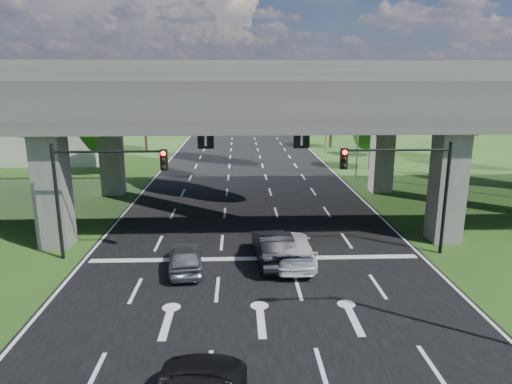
{
  "coord_description": "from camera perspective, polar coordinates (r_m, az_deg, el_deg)",
  "views": [
    {
      "loc": [
        -0.81,
        -18.66,
        9.02
      ],
      "look_at": [
        0.2,
        7.11,
        2.71
      ],
      "focal_mm": 32.0,
      "sensor_mm": 36.0,
      "label": 1
    }
  ],
  "objects": [
    {
      "name": "overpass",
      "position": [
        30.69,
        -0.74,
        11.69
      ],
      "size": [
        80.0,
        15.0,
        10.0
      ],
      "color": "#33302E",
      "rests_on": "ground"
    },
    {
      "name": "streetlight_beyond",
      "position": [
        59.75,
        8.43,
        10.56
      ],
      "size": [
        3.38,
        0.25,
        10.0
      ],
      "color": "gray",
      "rests_on": "ground"
    },
    {
      "name": "car_dark",
      "position": [
        23.22,
        2.21,
        -6.91
      ],
      "size": [
        2.1,
        5.0,
        1.61
      ],
      "primitive_type": "imported",
      "rotation": [
        0.0,
        0.0,
        3.22
      ],
      "color": "black",
      "rests_on": "road"
    },
    {
      "name": "ground",
      "position": [
        20.74,
        0.23,
        -12.03
      ],
      "size": [
        160.0,
        160.0,
        0.0
      ],
      "primitive_type": "plane",
      "color": "#244114",
      "rests_on": "ground"
    },
    {
      "name": "tree_left_far",
      "position": [
        61.99,
        -13.73,
        9.78
      ],
      "size": [
        4.8,
        4.8,
        8.32
      ],
      "color": "black",
      "rests_on": "ground"
    },
    {
      "name": "signal_left",
      "position": [
        24.16,
        -19.07,
        1.44
      ],
      "size": [
        5.76,
        0.54,
        6.0
      ],
      "color": "black",
      "rests_on": "ground"
    },
    {
      "name": "car_white",
      "position": [
        23.32,
        4.37,
        -6.95
      ],
      "size": [
        2.18,
        5.28,
        1.53
      ],
      "primitive_type": "imported",
      "rotation": [
        0.0,
        0.0,
        3.15
      ],
      "color": "silver",
      "rests_on": "road"
    },
    {
      "name": "road",
      "position": [
        30.05,
        -0.59,
        -3.69
      ],
      "size": [
        18.0,
        120.0,
        0.03
      ],
      "primitive_type": "cube",
      "color": "black",
      "rests_on": "ground"
    },
    {
      "name": "tree_right_mid",
      "position": [
        57.41,
        15.01,
        8.45
      ],
      "size": [
        3.91,
        3.9,
        6.76
      ],
      "color": "black",
      "rests_on": "ground"
    },
    {
      "name": "warehouse",
      "position": [
        59.7,
        -27.31,
        5.47
      ],
      "size": [
        20.0,
        10.0,
        4.0
      ],
      "primitive_type": "cube",
      "color": "#9E9E99",
      "rests_on": "ground"
    },
    {
      "name": "car_silver",
      "position": [
        22.58,
        -8.8,
        -8.01
      ],
      "size": [
        2.08,
        4.19,
        1.37
      ],
      "primitive_type": "imported",
      "rotation": [
        0.0,
        0.0,
        3.26
      ],
      "color": "#929499",
      "rests_on": "road"
    },
    {
      "name": "tree_left_mid",
      "position": [
        55.3,
        -19.4,
        7.95
      ],
      "size": [
        3.91,
        3.9,
        6.76
      ],
      "color": "black",
      "rests_on": "ground"
    },
    {
      "name": "signal_right",
      "position": [
        24.68,
        18.3,
        1.75
      ],
      "size": [
        5.76,
        0.54,
        6.0
      ],
      "color": "black",
      "rests_on": "ground"
    },
    {
      "name": "streetlight_far",
      "position": [
        44.15,
        12.24,
        9.32
      ],
      "size": [
        3.38,
        0.25,
        10.0
      ],
      "color": "gray",
      "rests_on": "ground"
    },
    {
      "name": "tree_left_near",
      "position": [
        46.75,
        -18.74,
        7.87
      ],
      "size": [
        4.5,
        4.5,
        7.8
      ],
      "color": "black",
      "rests_on": "ground"
    },
    {
      "name": "tree_right_near",
      "position": [
        48.89,
        14.38,
        8.01
      ],
      "size": [
        4.2,
        4.2,
        7.28
      ],
      "color": "black",
      "rests_on": "ground"
    },
    {
      "name": "tree_right_far",
      "position": [
        64.11,
        9.48,
        9.81
      ],
      "size": [
        4.5,
        4.5,
        7.8
      ],
      "color": "black",
      "rests_on": "ground"
    }
  ]
}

